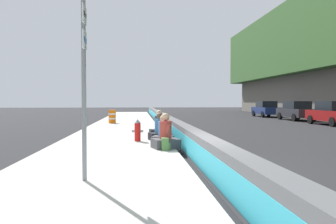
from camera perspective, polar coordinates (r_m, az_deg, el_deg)
ground_plane at (r=8.20m, az=7.05°, el=-10.32°), size 160.00×160.00×0.00m
sidewalk_strip at (r=8.06m, az=-11.99°, el=-10.05°), size 80.00×4.40×0.14m
jersey_barrier at (r=8.12m, az=7.03°, el=-7.39°), size 76.00×0.45×0.85m
route_sign_post at (r=6.81m, az=-14.26°, el=5.86°), size 0.44×0.09×3.60m
fire_hydrant at (r=13.17m, az=-5.27°, el=-3.08°), size 0.26×0.46×0.88m
seated_person_foreground at (r=11.19m, az=-0.42°, el=-4.36°), size 0.92×1.01×1.19m
seated_person_middle at (r=12.39m, az=-0.88°, el=-3.94°), size 0.83×0.91×1.06m
seated_person_rear at (r=13.51m, az=-1.50°, el=-3.39°), size 0.84×0.92×1.10m
seated_person_far at (r=14.83m, az=-1.52°, el=-2.81°), size 0.79×0.90×1.19m
backpack at (r=10.75m, az=-0.46°, el=-5.57°), size 0.32×0.28×0.40m
construction_barrel at (r=23.98m, az=-9.58°, el=-0.77°), size 0.54×0.54×0.95m
parked_car_fourth at (r=26.32m, az=26.54°, el=-0.18°), size 4.51×1.98×1.71m
parked_car_midline at (r=31.54m, az=21.23°, el=0.21°), size 4.50×1.95×1.71m
parked_car_far at (r=37.46m, az=16.52°, el=0.51°), size 4.54×2.04×1.71m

